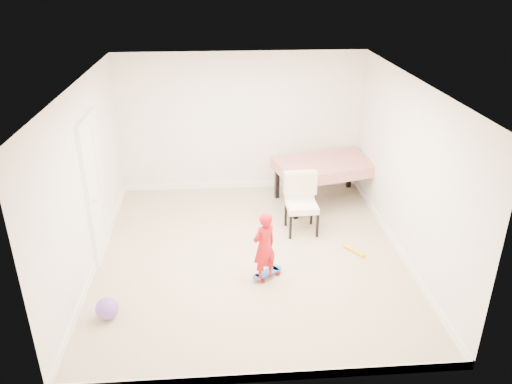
{
  "coord_description": "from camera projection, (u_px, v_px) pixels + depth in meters",
  "views": [
    {
      "loc": [
        -0.4,
        -6.39,
        4.02
      ],
      "look_at": [
        0.1,
        0.2,
        0.95
      ],
      "focal_mm": 35.0,
      "sensor_mm": 36.0,
      "label": 1
    }
  ],
  "objects": [
    {
      "name": "skateboard",
      "position": [
        267.0,
        274.0,
        6.97
      ],
      "size": [
        0.51,
        0.43,
        0.07
      ],
      "primitive_type": null,
      "rotation": [
        0.0,
        0.0,
        0.61
      ],
      "color": "blue",
      "rests_on": "ground"
    },
    {
      "name": "foam_toy",
      "position": [
        354.0,
        251.0,
        7.56
      ],
      "size": [
        0.27,
        0.37,
        0.06
      ],
      "primitive_type": "cylinder",
      "rotation": [
        1.57,
        0.0,
        0.59
      ],
      "color": "yellow",
      "rests_on": "ground"
    },
    {
      "name": "child",
      "position": [
        264.0,
        249.0,
        6.7
      ],
      "size": [
        0.44,
        0.4,
        1.01
      ],
      "primitive_type": "imported",
      "rotation": [
        0.0,
        0.0,
        3.72
      ],
      "color": "red",
      "rests_on": "ground"
    },
    {
      "name": "baseboard_front",
      "position": [
        266.0,
        377.0,
        5.22
      ],
      "size": [
        4.5,
        0.02,
        0.12
      ],
      "primitive_type": "cube",
      "color": "white",
      "rests_on": "ground"
    },
    {
      "name": "wall_left",
      "position": [
        87.0,
        180.0,
        6.8
      ],
      "size": [
        0.04,
        5.0,
        2.6
      ],
      "primitive_type": "cube",
      "color": "white",
      "rests_on": "ground"
    },
    {
      "name": "wall_front",
      "position": [
        267.0,
        278.0,
        4.71
      ],
      "size": [
        4.5,
        0.04,
        2.6
      ],
      "primitive_type": "cube",
      "color": "white",
      "rests_on": "ground"
    },
    {
      "name": "ceiling",
      "position": [
        249.0,
        84.0,
        6.42
      ],
      "size": [
        4.5,
        5.0,
        0.04
      ],
      "primitive_type": "cube",
      "color": "white",
      "rests_on": "wall_back"
    },
    {
      "name": "baseboard_back",
      "position": [
        242.0,
        184.0,
        9.73
      ],
      "size": [
        4.5,
        0.02,
        0.12
      ],
      "primitive_type": "cube",
      "color": "white",
      "rests_on": "ground"
    },
    {
      "name": "dining_chair",
      "position": [
        302.0,
        204.0,
        7.96
      ],
      "size": [
        0.56,
        0.63,
        0.98
      ],
      "primitive_type": null,
      "rotation": [
        0.0,
        0.0,
        0.04
      ],
      "color": "beige",
      "rests_on": "ground"
    },
    {
      "name": "wall_back",
      "position": [
        241.0,
        123.0,
        9.2
      ],
      "size": [
        4.5,
        0.04,
        2.6
      ],
      "primitive_type": "cube",
      "color": "white",
      "rests_on": "ground"
    },
    {
      "name": "baseboard_left",
      "position": [
        98.0,
        258.0,
        7.32
      ],
      "size": [
        0.02,
        5.0,
        0.12
      ],
      "primitive_type": "cube",
      "color": "white",
      "rests_on": "ground"
    },
    {
      "name": "baseboard_right",
      "position": [
        396.0,
        246.0,
        7.63
      ],
      "size": [
        0.02,
        5.0,
        0.12
      ],
      "primitive_type": "cube",
      "color": "white",
      "rests_on": "ground"
    },
    {
      "name": "dining_table",
      "position": [
        325.0,
        182.0,
        9.0
      ],
      "size": [
        1.91,
        1.46,
        0.8
      ],
      "primitive_type": null,
      "rotation": [
        0.0,
        0.0,
        0.26
      ],
      "color": "red",
      "rests_on": "ground"
    },
    {
      "name": "door",
      "position": [
        95.0,
        190.0,
        7.19
      ],
      "size": [
        0.11,
        0.94,
        2.11
      ],
      "primitive_type": "cube",
      "color": "white",
      "rests_on": "ground"
    },
    {
      "name": "balloon",
      "position": [
        107.0,
        309.0,
        6.12
      ],
      "size": [
        0.28,
        0.28,
        0.28
      ],
      "primitive_type": "sphere",
      "color": "#7F51C3",
      "rests_on": "ground"
    },
    {
      "name": "wall_right",
      "position": [
        406.0,
        171.0,
        7.11
      ],
      "size": [
        0.04,
        5.0,
        2.6
      ],
      "primitive_type": "cube",
      "color": "white",
      "rests_on": "ground"
    },
    {
      "name": "ground",
      "position": [
        250.0,
        255.0,
        7.5
      ],
      "size": [
        5.0,
        5.0,
        0.0
      ],
      "primitive_type": "plane",
      "color": "tan",
      "rests_on": "ground"
    }
  ]
}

